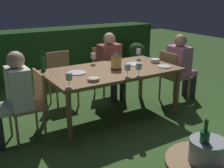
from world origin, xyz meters
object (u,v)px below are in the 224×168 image
(person_in_cream, at_px, (14,94))
(person_in_rust, at_px, (111,63))
(potted_plant_by_hedge, at_px, (136,56))
(person_in_pink, at_px, (181,64))
(chair_side_right_b, at_px, (106,69))
(plate_b, at_px, (164,66))
(chair_side_right_a, at_px, (61,76))
(chair_head_far, at_px, (172,74))
(wine_glass_a, at_px, (138,52))
(wine_glass_b, at_px, (128,68))
(dining_table, at_px, (112,73))
(bowl_salad, at_px, (93,79))
(chair_head_near, at_px, (31,102))
(wine_glass_e, at_px, (69,77))
(ice_bucket, at_px, (207,150))
(plate_c, at_px, (134,64))
(bowl_olives, at_px, (116,60))
(bowl_bread, at_px, (155,61))
(plate_a, at_px, (77,73))
(wine_glass_c, at_px, (139,67))
(lantern_centerpiece, at_px, (116,59))
(green_bottle_on_table, at_px, (43,63))
(wine_glass_d, at_px, (93,56))

(person_in_cream, distance_m, person_in_rust, 1.95)
(person_in_cream, height_order, potted_plant_by_hedge, person_in_cream)
(person_in_pink, bearing_deg, chair_side_right_b, 136.70)
(plate_b, bearing_deg, chair_side_right_a, 134.12)
(chair_head_far, distance_m, chair_side_right_b, 1.19)
(wine_glass_a, xyz_separation_m, wine_glass_b, (-0.74, -0.75, 0.00))
(dining_table, relative_size, bowl_salad, 12.47)
(chair_head_near, xyz_separation_m, wine_glass_e, (0.36, -0.40, 0.37))
(wine_glass_b, relative_size, wine_glass_e, 1.00)
(ice_bucket, bearing_deg, person_in_rust, 71.28)
(potted_plant_by_hedge, bearing_deg, chair_head_far, -108.38)
(plate_c, distance_m, bowl_salad, 1.01)
(wine_glass_e, xyz_separation_m, plate_c, (1.27, 0.46, -0.11))
(bowl_olives, xyz_separation_m, bowl_bread, (0.48, -0.39, 0.01))
(person_in_pink, xyz_separation_m, chair_head_near, (-2.59, -0.00, -0.15))
(wine_glass_a, distance_m, wine_glass_e, 1.73)
(person_in_rust, distance_m, plate_a, 1.14)
(wine_glass_c, bearing_deg, bowl_olives, 77.63)
(chair_head_near, height_order, bowl_salad, chair_head_near)
(chair_head_near, height_order, potted_plant_by_hedge, chair_head_near)
(wine_glass_a, relative_size, plate_a, 0.66)
(chair_side_right_a, distance_m, wine_glass_a, 1.34)
(person_in_cream, xyz_separation_m, bowl_olives, (1.71, 0.38, 0.13))
(chair_side_right_a, xyz_separation_m, bowl_bread, (1.22, -0.92, 0.29))
(ice_bucket, bearing_deg, plate_b, 55.64)
(lantern_centerpiece, relative_size, potted_plant_by_hedge, 0.38)
(dining_table, bearing_deg, green_bottle_on_table, 153.32)
(chair_head_far, bearing_deg, lantern_centerpiece, -179.10)
(person_in_cream, relative_size, green_bottle_on_table, 3.96)
(lantern_centerpiece, distance_m, bowl_olives, 0.49)
(dining_table, height_order, plate_c, plate_c)
(person_in_pink, relative_size, chair_head_near, 1.32)
(lantern_centerpiece, height_order, wine_glass_d, lantern_centerpiece)
(chair_side_right_a, distance_m, chair_side_right_b, 0.85)
(wine_glass_d, distance_m, bowl_salad, 0.89)
(person_in_pink, xyz_separation_m, lantern_centerpiece, (-1.33, -0.02, 0.25))
(wine_glass_b, xyz_separation_m, bowl_salad, (-0.47, 0.06, -0.10))
(green_bottle_on_table, bearing_deg, bowl_bread, -14.98)
(potted_plant_by_hedge, bearing_deg, bowl_olives, -135.38)
(wine_glass_c, xyz_separation_m, potted_plant_by_hedge, (1.67, 2.30, -0.47))
(chair_head_near, bearing_deg, lantern_centerpiece, -0.82)
(plate_c, bearing_deg, bowl_olives, 109.77)
(chair_head_far, xyz_separation_m, green_bottle_on_table, (-2.06, 0.44, 0.37))
(plate_c, bearing_deg, chair_side_right_b, 90.68)
(dining_table, distance_m, person_in_pink, 1.39)
(wine_glass_b, height_order, plate_b, wine_glass_b)
(bowl_olives, bearing_deg, chair_head_far, -23.42)
(wine_glass_b, xyz_separation_m, plate_c, (0.45, 0.46, -0.11))
(chair_head_far, relative_size, chair_side_right_b, 1.00)
(plate_c, bearing_deg, plate_a, 178.56)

